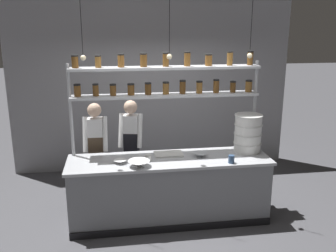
% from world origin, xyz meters
% --- Properties ---
extents(ground_plane, '(40.00, 40.00, 0.00)m').
position_xyz_m(ground_plane, '(0.00, 0.00, 0.00)').
color(ground_plane, '#4C4C51').
extents(back_wall, '(5.20, 0.12, 3.14)m').
position_xyz_m(back_wall, '(0.00, 2.12, 1.57)').
color(back_wall, '#939399').
rests_on(back_wall, ground_plane).
extents(prep_counter, '(2.80, 0.76, 0.92)m').
position_xyz_m(prep_counter, '(0.00, -0.00, 0.46)').
color(prep_counter, gray).
rests_on(prep_counter, ground_plane).
extents(spice_shelf_unit, '(2.68, 0.28, 2.35)m').
position_xyz_m(spice_shelf_unit, '(0.00, 0.33, 1.89)').
color(spice_shelf_unit, '#B7BABF').
rests_on(spice_shelf_unit, ground_plane).
extents(chef_left, '(0.37, 0.29, 1.61)m').
position_xyz_m(chef_left, '(-1.02, 0.60, 0.92)').
color(chef_left, black).
rests_on(chef_left, ground_plane).
extents(chef_center, '(0.40, 0.33, 1.61)m').
position_xyz_m(chef_center, '(-0.48, 0.71, 0.92)').
color(chef_center, black).
rests_on(chef_center, ground_plane).
extents(container_stack, '(0.40, 0.40, 0.55)m').
position_xyz_m(container_stack, '(1.17, 0.14, 1.20)').
color(container_stack, white).
rests_on(container_stack, prep_counter).
extents(cutting_board, '(0.40, 0.26, 0.02)m').
position_xyz_m(cutting_board, '(0.01, 0.16, 0.93)').
color(cutting_board, silver).
rests_on(cutting_board, prep_counter).
extents(prep_bowl_near_left, '(0.21, 0.21, 0.06)m').
position_xyz_m(prep_bowl_near_left, '(0.44, 0.02, 0.95)').
color(prep_bowl_near_left, '#B2B7BC').
rests_on(prep_bowl_near_left, prep_counter).
extents(prep_bowl_center_front, '(0.29, 0.29, 0.08)m').
position_xyz_m(prep_bowl_center_front, '(-0.44, -0.23, 0.96)').
color(prep_bowl_center_front, white).
rests_on(prep_bowl_center_front, prep_counter).
extents(prep_bowl_center_back, '(0.17, 0.17, 0.05)m').
position_xyz_m(prep_bowl_center_back, '(-0.67, -0.08, 0.94)').
color(prep_bowl_center_back, white).
rests_on(prep_bowl_center_back, prep_counter).
extents(serving_cup_front, '(0.08, 0.08, 0.11)m').
position_xyz_m(serving_cup_front, '(0.80, -0.28, 0.97)').
color(serving_cup_front, '#334C70').
rests_on(serving_cup_front, prep_counter).
extents(serving_cup_by_board, '(0.09, 0.09, 0.09)m').
position_xyz_m(serving_cup_by_board, '(-0.29, -0.04, 0.96)').
color(serving_cup_by_board, silver).
rests_on(serving_cup_by_board, prep_counter).
extents(pendant_light_row, '(2.23, 0.07, 0.81)m').
position_xyz_m(pendant_light_row, '(-0.00, 0.00, 2.36)').
color(pendant_light_row, black).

